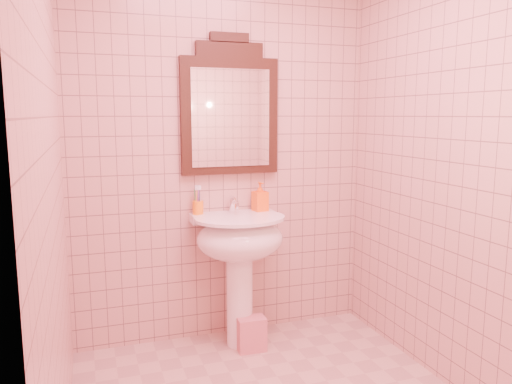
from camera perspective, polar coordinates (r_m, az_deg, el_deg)
name	(u,v)px	position (r m, az deg, el deg)	size (l,w,h in m)	color
back_wall	(223,153)	(3.32, -3.79, 4.43)	(2.00, 0.02, 2.50)	tan
pedestal_sink	(240,247)	(3.22, -1.88, -6.35)	(0.58, 0.58, 0.86)	white
faucet	(233,204)	(3.29, -2.60, -1.41)	(0.04, 0.16, 0.11)	white
mirror	(230,110)	(3.30, -3.00, 9.34)	(0.65, 0.06, 0.91)	black
toothbrush_cup	(198,207)	(3.26, -6.65, -1.71)	(0.07, 0.07, 0.16)	orange
soap_dispenser	(260,197)	(3.34, 0.47, -0.53)	(0.09, 0.09, 0.20)	orange
towel	(251,334)	(3.33, -0.54, -15.90)	(0.18, 0.12, 0.22)	#CA7779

